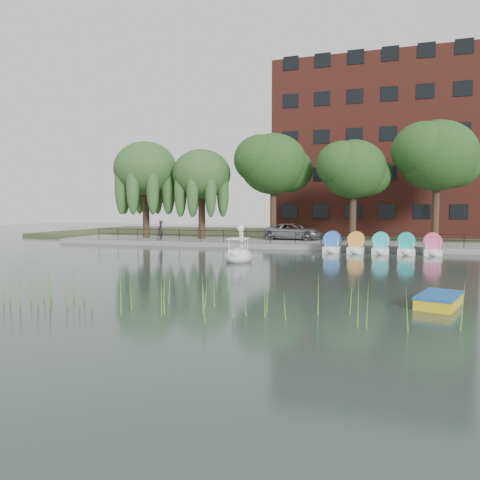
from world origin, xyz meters
The scene contains 18 objects.
ground_plane centered at (0.00, 0.00, 0.00)m, with size 120.00×120.00×0.00m, color #394A46.
promenade centered at (0.00, 16.00, 0.20)m, with size 40.00×6.00×0.40m, color gray.
kerb centered at (0.00, 13.05, 0.20)m, with size 40.00×0.25×0.40m, color gray.
land_strip centered at (0.00, 30.00, 0.18)m, with size 60.00×22.00×0.36m, color #47512D.
railing centered at (0.00, 13.25, 1.15)m, with size 32.00×0.05×1.00m.
apartment_building centered at (7.00, 29.97, 9.36)m, with size 20.00×10.07×18.00m.
willow_left centered at (-13.00, 16.50, 6.87)m, with size 5.88×5.88×9.01m.
willow_mid centered at (-7.50, 17.00, 6.25)m, with size 5.32×5.32×8.15m.
broadleaf_center centered at (-1.00, 18.00, 7.06)m, with size 6.00×6.00×9.25m.
broadleaf_right centered at (6.00, 17.50, 6.39)m, with size 5.40×5.40×8.32m.
broadleaf_far centered at (12.50, 18.50, 7.40)m, with size 6.30×6.30×9.71m.
minivan centered at (0.80, 18.05, 1.23)m, with size 6.00×2.76×1.67m, color gray.
bicycle centered at (5.79, 15.18, 0.90)m, with size 1.72×0.60×1.00m, color gray.
pedestrian centered at (-10.23, 14.12, 1.39)m, with size 0.71×0.48×1.98m, color black.
swan_boat centered at (0.39, 4.06, 0.48)m, with size 2.06×2.85×2.21m.
pedal_boat_row centered at (8.44, 11.74, 0.61)m, with size 7.95×1.70×1.40m.
yellow_rowboat centered at (10.79, -6.17, 0.22)m, with size 1.76×2.52×0.42m.
reed_bank centered at (2.00, -9.50, 0.60)m, with size 24.00×2.40×1.20m.
Camera 1 is at (9.33, -22.69, 3.27)m, focal length 35.00 mm.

